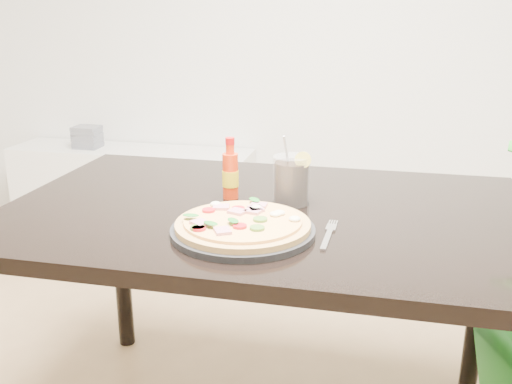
% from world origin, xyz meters
% --- Properties ---
extents(dining_table, '(1.40, 0.90, 0.75)m').
position_xyz_m(dining_table, '(0.31, 0.56, 0.67)').
color(dining_table, black).
rests_on(dining_table, ground).
extents(plate, '(0.34, 0.34, 0.02)m').
position_xyz_m(plate, '(0.30, 0.35, 0.76)').
color(plate, black).
rests_on(plate, dining_table).
extents(pizza, '(0.32, 0.32, 0.03)m').
position_xyz_m(pizza, '(0.30, 0.36, 0.78)').
color(pizza, tan).
rests_on(pizza, plate).
extents(hot_sauce_bottle, '(0.05, 0.05, 0.17)m').
position_xyz_m(hot_sauce_bottle, '(0.20, 0.61, 0.82)').
color(hot_sauce_bottle, red).
rests_on(hot_sauce_bottle, dining_table).
extents(cola_cup, '(0.11, 0.10, 0.19)m').
position_xyz_m(cola_cup, '(0.37, 0.60, 0.81)').
color(cola_cup, black).
rests_on(cola_cup, dining_table).
extents(fork, '(0.03, 0.19, 0.00)m').
position_xyz_m(fork, '(0.50, 0.40, 0.75)').
color(fork, silver).
rests_on(fork, dining_table).
extents(media_console, '(1.40, 0.34, 0.50)m').
position_xyz_m(media_console, '(-0.80, 2.07, 0.25)').
color(media_console, white).
rests_on(media_console, ground).
extents(cd_stack, '(0.14, 0.12, 0.13)m').
position_xyz_m(cd_stack, '(-1.05, 2.05, 0.56)').
color(cd_stack, slate).
rests_on(cd_stack, media_console).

